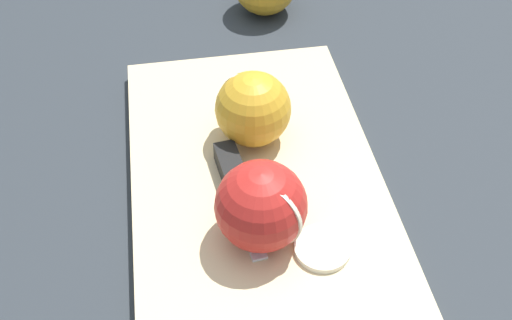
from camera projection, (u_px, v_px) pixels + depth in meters
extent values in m
plane|color=#282D33|center=(256.00, 187.00, 0.62)|extent=(4.00, 4.00, 0.00)
cube|color=#D1B789|center=(256.00, 180.00, 0.62)|extent=(0.43, 0.29, 0.02)
sphere|color=gold|center=(253.00, 109.00, 0.62)|extent=(0.08, 0.08, 0.08)
cylinder|color=#EFE5C6|center=(256.00, 105.00, 0.62)|extent=(0.04, 0.07, 0.07)
sphere|color=red|center=(263.00, 206.00, 0.53)|extent=(0.08, 0.08, 0.08)
cylinder|color=#EFE5C6|center=(259.00, 212.00, 0.52)|extent=(0.04, 0.07, 0.08)
cube|color=silver|center=(249.00, 227.00, 0.56)|extent=(0.08, 0.03, 0.00)
cube|color=black|center=(231.00, 171.00, 0.60)|extent=(0.06, 0.03, 0.02)
cylinder|color=#EFE5C6|center=(322.00, 248.00, 0.54)|extent=(0.05, 0.05, 0.01)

